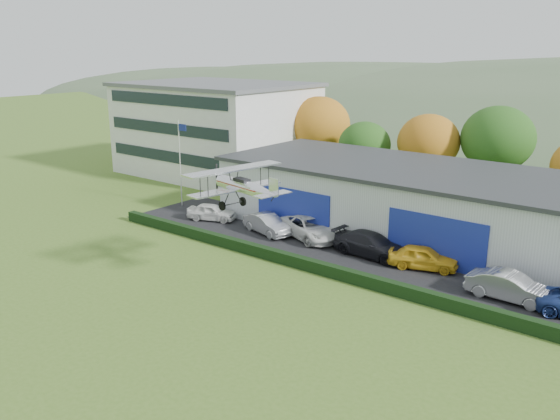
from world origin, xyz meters
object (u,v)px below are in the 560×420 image
Objects in this scene: car_3 at (371,245)px; car_0 at (212,212)px; biplane at (243,185)px; office_block at (217,128)px; flagpole at (181,156)px; car_2 at (310,228)px; car_1 at (267,224)px; car_5 at (510,287)px; car_4 at (423,257)px; hangar at (470,210)px.

car_0 is at bearing 96.49° from car_3.
office_block is at bearing 147.09° from biplane.
flagpole is 6.89m from car_0.
car_0 is 9.49m from car_2.
office_block is 26.85m from car_2.
office_block is at bearing 68.10° from car_1.
car_3 is (20.54, -0.90, -3.90)m from flagpole.
biplane is at bearing -146.57° from car_2.
car_2 reaches higher than car_1.
car_2 reaches higher than car_5.
car_4 is (19.09, 0.73, 0.07)m from car_0.
flagpole is at bearing 158.68° from biplane.
biplane reaches higher than car_1.
flagpole is 1.39× the size of car_3.
car_5 is at bearing 39.94° from biplane.
office_block is 2.57× the size of flagpole.
hangar is 18.53m from biplane.
office_block reaches higher than flagpole.
hangar is at bearing -28.40° from car_3.
car_5 is at bearing -114.21° from car_0.
car_5 is at bearing -94.48° from car_3.
car_3 is 0.85× the size of biplane.
car_3 is 1.15× the size of car_5.
hangar is 15.47m from car_1.
car_0 is 15.49m from biplane.
biplane is at bearing -43.01° from office_block.
flagpole is 20.93m from car_3.
car_2 is 1.04× the size of car_3.
car_2 is 16.00m from car_5.
car_0 is 0.70× the size of car_2.
office_block is 41.93m from car_5.
car_1 is 19.21m from car_5.
car_3 is (15.17, 0.70, 0.12)m from car_0.
car_3 is 3.92m from car_4.
car_3 is at bearing 72.75° from car_4.
car_3 reaches higher than car_4.
car_3 is (5.77, -0.54, 0.01)m from car_2.
flagpole is 1.74× the size of car_4.
car_0 is 0.73× the size of car_3.
car_0 is 0.90× the size of car_1.
office_block is at bearing 167.99° from hangar.
flagpole is (-24.88, -5.98, 2.13)m from hangar.
hangar is at bearing -36.35° from car_2.
office_block reaches higher than car_4.
car_4 is at bearing 61.21° from biplane.
car_4 is 6.37m from car_5.
biplane is at bearing -31.41° from flagpole.
car_2 is 1.19× the size of car_5.
car_0 is at bearing 119.06° from car_2.
car_3 is 10.21m from car_5.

